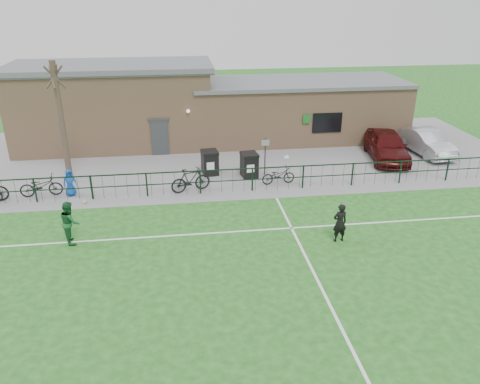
{
  "coord_description": "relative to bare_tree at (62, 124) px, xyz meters",
  "views": [
    {
      "loc": [
        -2.35,
        -12.55,
        9.03
      ],
      "look_at": [
        0.0,
        5.0,
        1.3
      ],
      "focal_mm": 35.0,
      "sensor_mm": 36.0,
      "label": 1
    }
  ],
  "objects": [
    {
      "name": "ground",
      "position": [
        8.0,
        -10.5,
        -3.0
      ],
      "size": [
        90.0,
        90.0,
        0.0
      ],
      "primitive_type": "plane",
      "color": "#1B5819",
      "rests_on": "ground"
    },
    {
      "name": "bicycle_c",
      "position": [
        -0.92,
        -1.81,
        -2.47
      ],
      "size": [
        1.97,
        0.83,
        1.01
      ],
      "primitive_type": "imported",
      "rotation": [
        0.0,
        0.0,
        1.65
      ],
      "color": "black",
      "rests_on": "paving_strip"
    },
    {
      "name": "bicycle_e",
      "position": [
        10.42,
        -1.8,
        -2.54
      ],
      "size": [
        1.73,
        0.74,
        0.88
      ],
      "primitive_type": "imported",
      "rotation": [
        0.0,
        0.0,
        1.67
      ],
      "color": "black",
      "rests_on": "paving_strip"
    },
    {
      "name": "bare_tree",
      "position": [
        0.0,
        0.0,
        0.0
      ],
      "size": [
        0.3,
        0.3,
        6.0
      ],
      "primitive_type": "cylinder",
      "color": "#413127",
      "rests_on": "ground"
    },
    {
      "name": "car_maroon",
      "position": [
        17.29,
        1.0,
        -2.16
      ],
      "size": [
        2.8,
        5.1,
        1.64
      ],
      "primitive_type": "imported",
      "rotation": [
        0.0,
        0.0,
        -0.19
      ],
      "color": "#3F0B0B",
      "rests_on": "paving_strip"
    },
    {
      "name": "wheelie_bin_right",
      "position": [
        9.14,
        -0.61,
        -2.39
      ],
      "size": [
        0.89,
        0.98,
        1.18
      ],
      "primitive_type": "cube",
      "rotation": [
        0.0,
        0.0,
        0.12
      ],
      "color": "black",
      "rests_on": "paving_strip"
    },
    {
      "name": "bicycle_d",
      "position": [
        6.05,
        -2.18,
        -2.39
      ],
      "size": [
        2.03,
        1.11,
        1.18
      ],
      "primitive_type": "imported",
      "rotation": [
        0.0,
        0.0,
        1.87
      ],
      "color": "black",
      "rests_on": "paving_strip"
    },
    {
      "name": "perimeter_fence",
      "position": [
        8.0,
        -2.5,
        -2.4
      ],
      "size": [
        28.0,
        0.1,
        1.2
      ],
      "primitive_type": "cube",
      "color": "black",
      "rests_on": "ground"
    },
    {
      "name": "ball_ground",
      "position": [
        1.18,
        -2.94,
        -2.9
      ],
      "size": [
        0.2,
        0.2,
        0.2
      ],
      "primitive_type": "sphere",
      "color": "silver",
      "rests_on": "ground"
    },
    {
      "name": "pitch_line_mid",
      "position": [
        8.0,
        -6.5,
        -3.0
      ],
      "size": [
        28.0,
        0.1,
        0.01
      ],
      "primitive_type": "cube",
      "color": "white",
      "rests_on": "ground"
    },
    {
      "name": "clubhouse",
      "position": [
        7.12,
        6.0,
        -0.78
      ],
      "size": [
        24.25,
        5.4,
        4.96
      ],
      "color": "tan",
      "rests_on": "ground"
    },
    {
      "name": "spectator_child",
      "position": [
        0.41,
        -1.91,
        -2.33
      ],
      "size": [
        0.73,
        0.6,
        1.29
      ],
      "primitive_type": "imported",
      "rotation": [
        0.0,
        0.0,
        0.35
      ],
      "color": "#1248A9",
      "rests_on": "paving_strip"
    },
    {
      "name": "wheelie_bin_left",
      "position": [
        7.14,
        0.01,
        -2.38
      ],
      "size": [
        0.9,
        0.99,
        1.19
      ],
      "primitive_type": "cube",
      "rotation": [
        0.0,
        0.0,
        0.14
      ],
      "color": "black",
      "rests_on": "paving_strip"
    },
    {
      "name": "sign_post",
      "position": [
        9.98,
        -0.48,
        -1.98
      ],
      "size": [
        0.08,
        0.08,
        2.0
      ],
      "primitive_type": "cylinder",
      "rotation": [
        0.0,
        0.0,
        0.32
      ],
      "color": "black",
      "rests_on": "paving_strip"
    },
    {
      "name": "outfield_player",
      "position": [
        1.32,
        -6.46,
        -2.15
      ],
      "size": [
        0.87,
        0.98,
        1.69
      ],
      "primitive_type": "imported",
      "rotation": [
        0.0,
        0.0,
        1.9
      ],
      "color": "#175328",
      "rests_on": "ground"
    },
    {
      "name": "paving_strip",
      "position": [
        8.0,
        3.0,
        -2.99
      ],
      "size": [
        34.0,
        13.0,
        0.02
      ],
      "primitive_type": "cube",
      "color": "gray",
      "rests_on": "ground"
    },
    {
      "name": "pitch_line_touch",
      "position": [
        8.0,
        -2.7,
        -3.0
      ],
      "size": [
        28.0,
        0.1,
        0.01
      ],
      "primitive_type": "cube",
      "color": "white",
      "rests_on": "ground"
    },
    {
      "name": "pitch_line_perp",
      "position": [
        10.0,
        -10.5,
        -3.0
      ],
      "size": [
        0.1,
        16.0,
        0.01
      ],
      "primitive_type": "cube",
      "color": "white",
      "rests_on": "ground"
    },
    {
      "name": "goalkeeper_kick",
      "position": [
        11.52,
        -7.66,
        -2.17
      ],
      "size": [
        1.77,
        3.81,
        2.38
      ],
      "color": "black",
      "rests_on": "ground"
    },
    {
      "name": "car_silver",
      "position": [
        20.03,
        1.63,
        -2.26
      ],
      "size": [
        1.9,
        4.47,
        1.43
      ],
      "primitive_type": "imported",
      "rotation": [
        0.0,
        0.0,
        0.09
      ],
      "color": "#A2A5AA",
      "rests_on": "paving_strip"
    }
  ]
}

